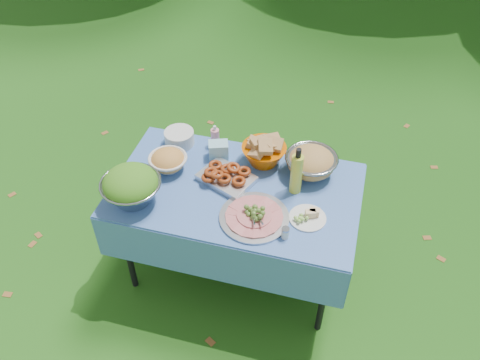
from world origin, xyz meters
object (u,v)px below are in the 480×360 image
(plate_stack, at_px, (179,138))
(bread_bowl, at_px, (264,151))
(charcuterie_platter, at_px, (254,213))
(oil_bottle, at_px, (297,171))
(pasta_bowl_steel, at_px, (311,162))
(salad_bowl, at_px, (131,186))
(picnic_table, at_px, (236,231))

(plate_stack, relative_size, bread_bowl, 0.69)
(charcuterie_platter, distance_m, oil_bottle, 0.35)
(plate_stack, bearing_deg, pasta_bowl_steel, -3.62)
(bread_bowl, height_order, pasta_bowl_steel, bread_bowl)
(salad_bowl, xyz_separation_m, charcuterie_platter, (0.71, 0.05, -0.07))
(charcuterie_platter, bearing_deg, salad_bowl, -176.12)
(salad_bowl, xyz_separation_m, plate_stack, (0.08, 0.56, -0.07))
(picnic_table, distance_m, charcuterie_platter, 0.50)
(pasta_bowl_steel, xyz_separation_m, oil_bottle, (-0.06, -0.18, 0.07))
(picnic_table, xyz_separation_m, salad_bowl, (-0.55, -0.25, 0.49))
(charcuterie_platter, bearing_deg, oil_bottle, 57.41)
(plate_stack, xyz_separation_m, oil_bottle, (0.81, -0.24, 0.11))
(picnic_table, distance_m, salad_bowl, 0.78)
(bread_bowl, distance_m, oil_bottle, 0.32)
(pasta_bowl_steel, distance_m, charcuterie_platter, 0.52)
(picnic_table, xyz_separation_m, oil_bottle, (0.34, 0.08, 0.54))
(picnic_table, distance_m, oil_bottle, 0.64)
(salad_bowl, relative_size, plate_stack, 1.80)
(plate_stack, distance_m, charcuterie_platter, 0.82)
(salad_bowl, height_order, pasta_bowl_steel, salad_bowl)
(plate_stack, bearing_deg, charcuterie_platter, -39.25)
(picnic_table, bearing_deg, charcuterie_platter, -50.72)
(plate_stack, xyz_separation_m, bread_bowl, (0.57, -0.04, 0.05))
(oil_bottle, bearing_deg, bread_bowl, 139.90)
(picnic_table, bearing_deg, salad_bowl, -155.68)
(picnic_table, distance_m, bread_bowl, 0.56)
(plate_stack, height_order, charcuterie_platter, plate_stack)
(charcuterie_platter, relative_size, oil_bottle, 1.25)
(oil_bottle, bearing_deg, salad_bowl, -159.77)
(plate_stack, relative_size, charcuterie_platter, 0.49)
(salad_bowl, xyz_separation_m, bread_bowl, (0.65, 0.53, -0.02))
(picnic_table, height_order, oil_bottle, oil_bottle)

